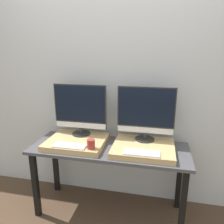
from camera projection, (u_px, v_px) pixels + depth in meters
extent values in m
cube|color=silver|center=(116.00, 83.00, 2.28)|extent=(8.00, 0.04, 2.60)
cube|color=#47474C|center=(109.00, 148.00, 2.12)|extent=(1.52, 0.55, 0.03)
cube|color=black|center=(36.00, 185.00, 2.16)|extent=(0.05, 0.05, 0.70)
cube|color=black|center=(183.00, 206.00, 1.87)|extent=(0.05, 0.05, 0.70)
cube|color=black|center=(56.00, 163.00, 2.57)|extent=(0.05, 0.05, 0.70)
cube|color=black|center=(179.00, 178.00, 2.28)|extent=(0.05, 0.05, 0.70)
cube|color=tan|center=(77.00, 142.00, 2.17)|extent=(0.56, 0.48, 0.05)
cylinder|color=#282828|center=(81.00, 134.00, 2.29)|extent=(0.19, 0.19, 0.01)
cylinder|color=#282828|center=(81.00, 130.00, 2.28)|extent=(0.04, 0.04, 0.06)
cube|color=#282828|center=(80.00, 107.00, 2.21)|extent=(0.54, 0.02, 0.45)
cube|color=black|center=(80.00, 104.00, 2.19)|extent=(0.52, 0.00, 0.37)
cube|color=silver|center=(81.00, 125.00, 2.25)|extent=(0.54, 0.00, 0.06)
cube|color=silver|center=(70.00, 146.00, 2.00)|extent=(0.31, 0.12, 0.01)
cube|color=silver|center=(70.00, 145.00, 2.00)|extent=(0.30, 0.11, 0.00)
cylinder|color=#9E332D|center=(91.00, 144.00, 1.95)|extent=(0.07, 0.07, 0.09)
cube|color=tan|center=(143.00, 148.00, 2.03)|extent=(0.56, 0.48, 0.05)
cylinder|color=#282828|center=(145.00, 139.00, 2.15)|extent=(0.19, 0.19, 0.01)
cylinder|color=#282828|center=(145.00, 135.00, 2.14)|extent=(0.04, 0.04, 0.06)
cube|color=#282828|center=(146.00, 110.00, 2.07)|extent=(0.54, 0.02, 0.45)
cube|color=black|center=(146.00, 108.00, 2.05)|extent=(0.52, 0.00, 0.37)
cube|color=silver|center=(145.00, 130.00, 2.11)|extent=(0.54, 0.00, 0.06)
cube|color=silver|center=(142.00, 153.00, 1.86)|extent=(0.31, 0.12, 0.01)
cube|color=silver|center=(142.00, 152.00, 1.86)|extent=(0.30, 0.11, 0.00)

